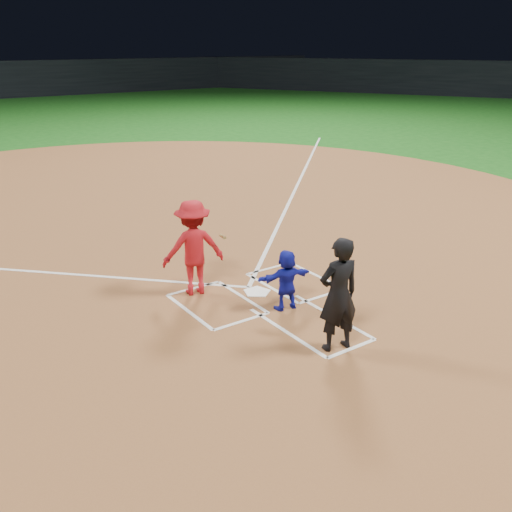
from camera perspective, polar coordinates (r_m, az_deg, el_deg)
ground at (r=11.77m, az=0.09°, el=-3.69°), size 120.00×120.00×0.00m
home_plate_dirt at (r=16.73m, az=-11.75°, el=3.40°), size 28.00×28.00×0.01m
stadium_wall_right at (r=58.33m, az=21.83°, el=16.12°), size 31.04×52.56×3.20m
home_plate at (r=11.76m, az=0.09°, el=-3.60°), size 0.60×0.60×0.02m
catcher at (r=10.86m, az=3.05°, el=-2.39°), size 1.15×0.53×1.19m
umpire at (r=9.39m, az=8.25°, el=-3.85°), size 0.79×0.59×1.97m
chalk_markings at (r=16.10m, az=-10.73°, el=2.83°), size 28.35×17.32×0.01m
batter_at_plate at (r=11.47m, az=-6.29°, el=0.83°), size 1.51×1.05×1.95m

